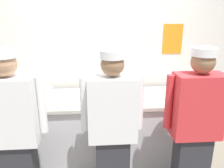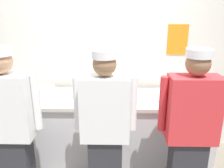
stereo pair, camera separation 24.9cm
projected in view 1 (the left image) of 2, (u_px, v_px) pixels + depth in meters
wall_back at (101, 48)px, 3.07m from camera, size 4.24×0.11×2.86m
prep_counter at (103, 130)px, 2.90m from camera, size 2.70×0.73×0.90m
chef_near_left at (14, 133)px, 2.01m from camera, size 0.59×0.24×1.62m
chef_center at (112, 129)px, 2.11m from camera, size 0.58×0.24×1.60m
chef_far_right at (195, 127)px, 2.13m from camera, size 0.59×0.24×1.61m
plate_stack_front at (82, 94)px, 2.76m from camera, size 0.24×0.24×0.07m
plate_stack_rear at (179, 96)px, 2.68m from camera, size 0.24×0.24×0.08m
mixing_bowl_steel at (40, 93)px, 2.74m from camera, size 0.31×0.31×0.11m
sheet_tray at (148, 95)px, 2.81m from camera, size 0.43×0.35×0.02m
squeeze_bottle_primary at (103, 92)px, 2.70m from camera, size 0.06×0.06×0.18m
ramekin_green_sauce at (67, 91)px, 2.92m from camera, size 0.09×0.09×0.04m
ramekin_orange_sauce at (19, 99)px, 2.63m from camera, size 0.10×0.10×0.05m
deli_cup at (115, 100)px, 2.57m from camera, size 0.09×0.09×0.09m
chefs_knife at (114, 93)px, 2.91m from camera, size 0.28×0.03×0.02m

